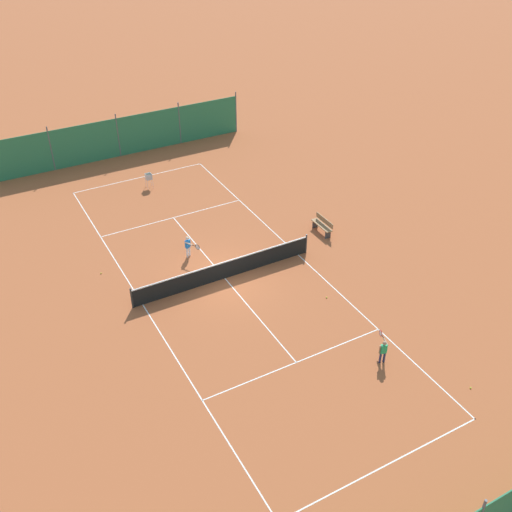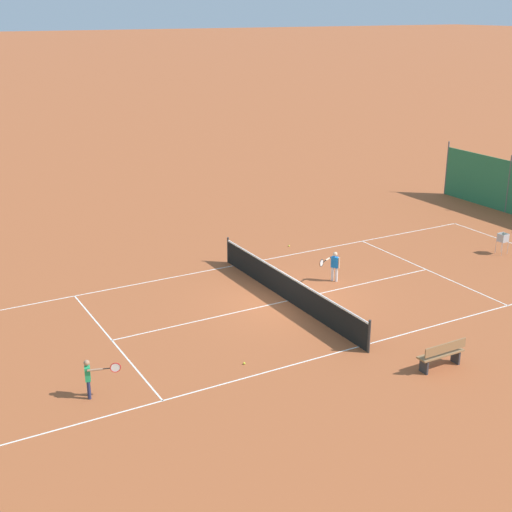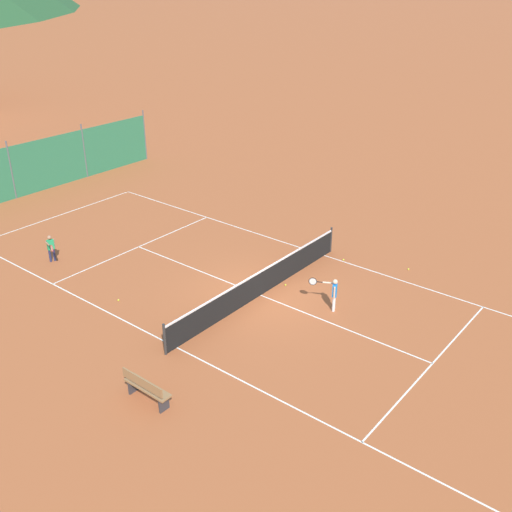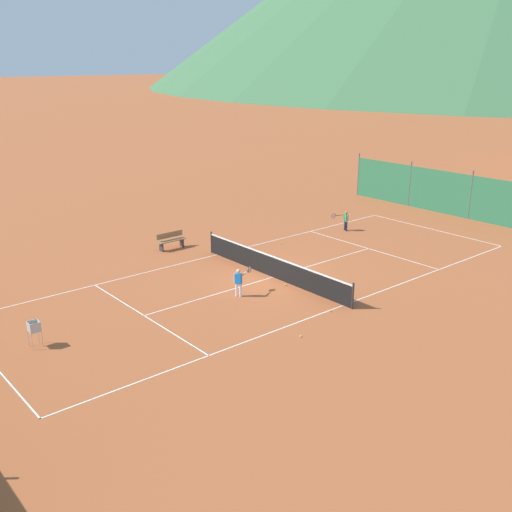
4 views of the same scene
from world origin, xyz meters
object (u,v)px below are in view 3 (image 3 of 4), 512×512
Objects in this scene: tennis_ball_by_net_left at (118,300)px; tennis_ball_service_box at (343,260)px; player_far_service at (333,292)px; tennis_ball_far_corner at (285,285)px; player_near_baseline at (51,247)px; tennis_net at (260,283)px; tennis_ball_alley_left at (408,269)px; courtside_bench at (146,388)px.

tennis_ball_by_net_left and tennis_ball_service_box have the same top height.
player_far_service is 2.32m from tennis_ball_far_corner.
tennis_net is at bearing -69.30° from player_near_baseline.
player_near_baseline is at bearing 109.80° from player_far_service.
tennis_ball_by_net_left and tennis_ball_alley_left have the same top height.
tennis_net is 1.23m from tennis_ball_far_corner.
courtside_bench reaches higher than tennis_ball_alley_left.
tennis_net is 139.09× the size of tennis_ball_alley_left.
tennis_net is 6.12× the size of courtside_bench.
player_near_baseline is 0.95× the size of player_far_service.
courtside_bench reaches higher than tennis_ball_service_box.
tennis_net reaches higher than courtside_bench.
courtside_bench reaches higher than tennis_ball_far_corner.
tennis_ball_far_corner is 0.04× the size of courtside_bench.
player_near_baseline is (-3.01, 7.96, 0.14)m from tennis_net.
tennis_net is at bearing -46.57° from tennis_ball_by_net_left.
player_far_service reaches higher than player_near_baseline.
player_near_baseline is at bearing 125.81° from tennis_ball_alley_left.
tennis_ball_by_net_left is at bearing 149.76° from tennis_ball_service_box.
tennis_ball_service_box and tennis_ball_far_corner have the same top height.
tennis_ball_alley_left is 2.50m from tennis_ball_service_box.
player_near_baseline is at bearing 110.70° from tennis_net.
tennis_ball_service_box is at bearing -50.71° from player_near_baseline.
tennis_ball_alley_left is 1.00× the size of tennis_ball_far_corner.
courtside_bench is (-7.45, -0.91, 0.42)m from tennis_ball_far_corner.
player_near_baseline is at bearing 129.29° from tennis_ball_service_box.
tennis_ball_by_net_left is at bearing 58.21° from courtside_bench.
courtside_bench is at bearing -169.34° from tennis_net.
tennis_ball_alley_left is 4.89m from tennis_ball_far_corner.
tennis_ball_alley_left is at bearing -54.19° from player_near_baseline.
tennis_ball_by_net_left is 1.00× the size of tennis_ball_service_box.
player_near_baseline is 16.57× the size of tennis_ball_by_net_left.
tennis_ball_alley_left is (5.04, -3.19, -0.47)m from tennis_net.
tennis_net reaches higher than tennis_ball_far_corner.
tennis_ball_service_box is 0.04× the size of courtside_bench.
tennis_ball_far_corner is at bearing 169.71° from tennis_ball_service_box.
tennis_net is 8.51m from player_near_baseline.
courtside_bench is (-7.09, 1.28, -0.23)m from player_far_service.
tennis_ball_by_net_left is at bearing 133.43° from tennis_net.
tennis_ball_service_box is at bearing -30.24° from tennis_ball_by_net_left.
tennis_net is at bearing 106.84° from player_far_service.
courtside_bench is at bearing -173.01° from tennis_ball_far_corner.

